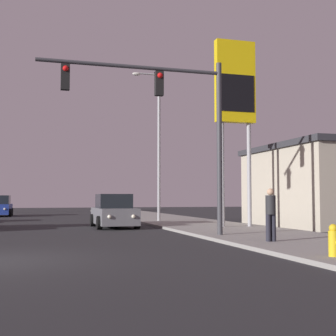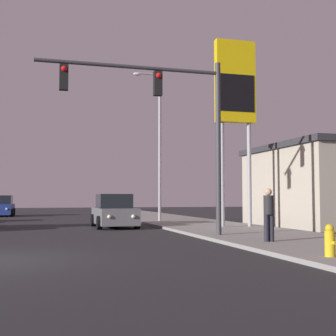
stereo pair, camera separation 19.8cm
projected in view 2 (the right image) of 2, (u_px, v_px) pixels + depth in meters
name	position (u px, v px, depth m)	size (l,w,h in m)	color
sidewalk_right	(211.00, 227.00, 23.16)	(5.00, 60.00, 0.12)	gray
car_grey	(114.00, 212.00, 23.52)	(2.04, 4.31, 1.68)	slate
car_blue	(1.00, 207.00, 37.75)	(2.04, 4.33, 1.68)	navy
traffic_light_mast	(169.00, 110.00, 17.16)	(6.83, 0.36, 6.50)	#38383D
street_lamp	(158.00, 138.00, 28.16)	(1.74, 0.24, 9.00)	#99999E
gas_station_sign	(235.00, 92.00, 22.61)	(2.00, 0.42, 9.00)	#99999E
fire_hydrant	(330.00, 241.00, 10.93)	(0.24, 0.34, 0.76)	gold
pedestrian_on_sidewalk	(269.00, 212.00, 14.75)	(0.34, 0.32, 1.67)	#23232D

